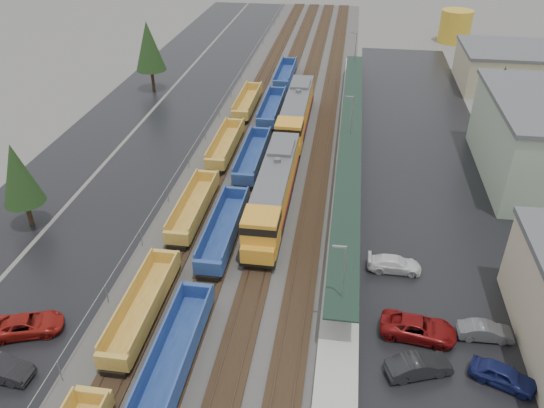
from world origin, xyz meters
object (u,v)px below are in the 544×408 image
(well_string_yellow, at_px, (172,251))
(parked_car_east_b, at_px, (418,328))
(parked_car_west_c, at_px, (27,325))
(storage_tank, at_px, (455,26))
(parked_car_east_a, at_px, (419,366))
(parked_car_east_c, at_px, (394,264))
(locomotive_trail, at_px, (296,114))
(parked_car_east_e, at_px, (485,331))
(well_string_blue, at_px, (224,230))
(parked_car_east_d, at_px, (503,375))
(locomotive_lead, at_px, (273,192))

(well_string_yellow, xyz_separation_m, parked_car_east_b, (21.48, -6.31, -0.31))
(parked_car_west_c, bearing_deg, storage_tank, -44.74)
(parked_car_east_a, height_order, parked_car_east_c, parked_car_east_a)
(locomotive_trail, relative_size, parked_car_west_c, 4.01)
(parked_car_east_b, relative_size, parked_car_east_c, 1.21)
(parked_car_east_e, bearing_deg, well_string_blue, 64.61)
(parked_car_west_c, height_order, parked_car_east_d, parked_car_east_d)
(locomotive_trail, bearing_deg, parked_car_east_c, -67.17)
(well_string_blue, xyz_separation_m, parked_car_east_e, (22.53, -9.67, -0.47))
(locomotive_trail, relative_size, parked_car_east_d, 4.84)
(parked_car_east_a, distance_m, parked_car_east_b, 3.73)
(well_string_yellow, height_order, well_string_blue, well_string_blue)
(locomotive_trail, bearing_deg, locomotive_lead, -90.00)
(well_string_yellow, bearing_deg, well_string_blue, 44.20)
(parked_car_east_c, relative_size, parked_car_east_d, 1.07)
(locomotive_trail, xyz_separation_m, parked_car_west_c, (-16.32, -40.54, -1.83))
(locomotive_lead, xyz_separation_m, parked_car_west_c, (-16.32, -19.54, -1.83))
(well_string_yellow, bearing_deg, parked_car_east_e, -12.30)
(storage_tank, height_order, parked_car_east_a, storage_tank)
(parked_car_east_a, height_order, parked_car_east_b, parked_car_east_b)
(locomotive_lead, height_order, well_string_yellow, locomotive_lead)
(parked_car_east_b, bearing_deg, parked_car_east_c, 17.34)
(storage_tank, xyz_separation_m, parked_car_east_d, (-9.00, -90.96, -2.48))
(locomotive_lead, distance_m, parked_car_east_d, 27.03)
(parked_car_east_d, bearing_deg, parked_car_east_a, 112.89)
(locomotive_lead, bearing_deg, storage_tank, 68.73)
(locomotive_lead, distance_m, parked_car_west_c, 25.53)
(well_string_yellow, distance_m, parked_car_west_c, 13.29)
(locomotive_lead, xyz_separation_m, well_string_yellow, (-8.00, -9.18, -1.46))
(well_string_yellow, relative_size, storage_tank, 13.49)
(locomotive_lead, xyz_separation_m, well_string_blue, (-4.00, -5.29, -1.43))
(well_string_blue, relative_size, parked_car_east_b, 18.64)
(parked_car_east_b, bearing_deg, well_string_yellow, 80.71)
(parked_car_west_c, relative_size, parked_car_east_c, 1.13)
(parked_car_east_d, distance_m, parked_car_east_e, 4.26)
(storage_tank, bearing_deg, locomotive_lead, -111.27)
(locomotive_trail, distance_m, storage_tank, 57.94)
(parked_car_east_a, distance_m, parked_car_east_c, 11.61)
(parked_car_east_d, bearing_deg, well_string_blue, 81.58)
(locomotive_trail, relative_size, well_string_yellow, 0.25)
(locomotive_lead, relative_size, parked_car_east_d, 4.84)
(locomotive_trail, xyz_separation_m, parked_car_east_d, (18.94, -40.21, -1.82))
(well_string_yellow, xyz_separation_m, parked_car_east_a, (21.21, -10.03, -0.33))
(locomotive_lead, height_order, parked_car_east_d, locomotive_lead)
(parked_car_east_d, bearing_deg, parked_car_west_c, 113.36)
(locomotive_trail, relative_size, well_string_blue, 0.20)
(parked_car_east_b, relative_size, parked_car_east_e, 1.39)
(storage_tank, distance_m, parked_car_west_c, 101.49)
(locomotive_trail, bearing_deg, parked_car_east_d, -64.78)
(parked_car_east_d, height_order, parked_car_east_e, parked_car_east_d)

